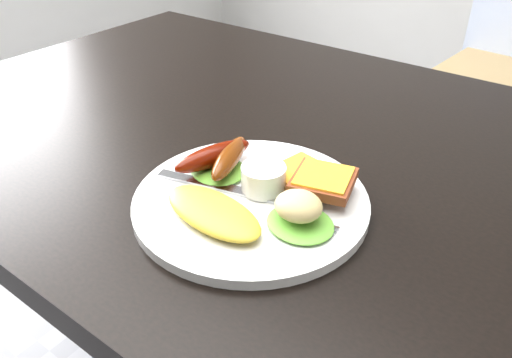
# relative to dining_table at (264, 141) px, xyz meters

# --- Properties ---
(dining_table) EXTENTS (1.20, 0.80, 0.04)m
(dining_table) POSITION_rel_dining_table_xyz_m (0.00, 0.00, 0.00)
(dining_table) COLOR black
(dining_table) RESTS_ON ground
(dining_chair) EXTENTS (0.50, 0.50, 0.05)m
(dining_chair) POSITION_rel_dining_table_xyz_m (0.13, 1.25, -0.28)
(dining_chair) COLOR tan
(dining_chair) RESTS_ON ground
(plate) EXTENTS (0.28, 0.28, 0.01)m
(plate) POSITION_rel_dining_table_xyz_m (0.10, -0.17, 0.03)
(plate) COLOR white
(plate) RESTS_ON dining_table
(lettuce_left) EXTENTS (0.09, 0.09, 0.01)m
(lettuce_left) POSITION_rel_dining_table_xyz_m (0.04, -0.15, 0.04)
(lettuce_left) COLOR #43872D
(lettuce_left) RESTS_ON plate
(lettuce_right) EXTENTS (0.09, 0.08, 0.01)m
(lettuce_right) POSITION_rel_dining_table_xyz_m (0.18, -0.18, 0.04)
(lettuce_right) COLOR #71A133
(lettuce_right) RESTS_ON plate
(omelette) EXTENTS (0.14, 0.08, 0.02)m
(omelette) POSITION_rel_dining_table_xyz_m (0.09, -0.23, 0.04)
(omelette) COLOR yellow
(omelette) RESTS_ON plate
(sausage_a) EXTENTS (0.06, 0.11, 0.03)m
(sausage_a) POSITION_rel_dining_table_xyz_m (0.03, -0.15, 0.05)
(sausage_a) COLOR #5F1503
(sausage_a) RESTS_ON lettuce_left
(sausage_b) EXTENTS (0.06, 0.11, 0.03)m
(sausage_b) POSITION_rel_dining_table_xyz_m (0.05, -0.14, 0.05)
(sausage_b) COLOR #642E09
(sausage_b) RESTS_ON lettuce_left
(ramekin) EXTENTS (0.07, 0.07, 0.03)m
(ramekin) POSITION_rel_dining_table_xyz_m (0.11, -0.15, 0.05)
(ramekin) COLOR white
(ramekin) RESTS_ON plate
(toast_a) EXTENTS (0.09, 0.09, 0.01)m
(toast_a) POSITION_rel_dining_table_xyz_m (0.13, -0.10, 0.04)
(toast_a) COLOR #935F2F
(toast_a) RESTS_ON plate
(toast_b) EXTENTS (0.08, 0.08, 0.01)m
(toast_b) POSITION_rel_dining_table_xyz_m (0.17, -0.11, 0.05)
(toast_b) COLOR brown
(toast_b) RESTS_ON toast_a
(potato_salad) EXTENTS (0.05, 0.05, 0.03)m
(potato_salad) POSITION_rel_dining_table_xyz_m (0.17, -0.18, 0.06)
(potato_salad) COLOR beige
(potato_salad) RESTS_ON lettuce_right
(fork) EXTENTS (0.17, 0.06, 0.00)m
(fork) POSITION_rel_dining_table_xyz_m (0.07, -0.17, 0.03)
(fork) COLOR #ADAFB7
(fork) RESTS_ON plate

